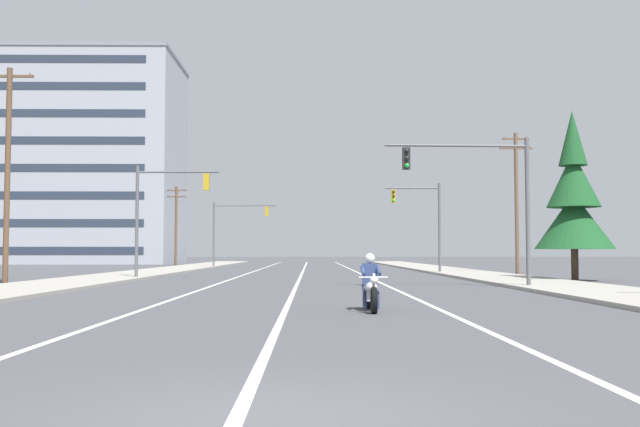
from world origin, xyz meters
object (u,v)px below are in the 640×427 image
object	(u,v)px
motorcycle_with_rider	(371,288)
traffic_signal_near_left	(161,204)
utility_pole_left_far	(176,223)
traffic_signal_mid_left	(232,223)
conifer_tree_right_verge_near	(574,202)
traffic_signal_near_right	(485,187)
utility_pole_left_near	(8,170)
apartment_building_far_left_block	(65,161)
utility_pole_right_far	(516,198)
traffic_signal_mid_right	(424,215)

from	to	relation	value
motorcycle_with_rider	traffic_signal_near_left	bearing A→B (deg)	115.11
traffic_signal_near_left	utility_pole_left_far	distance (m)	34.35
motorcycle_with_rider	traffic_signal_near_left	xyz separation A→B (m)	(-9.77, 20.84, 3.49)
traffic_signal_mid_left	conifer_tree_right_verge_near	xyz separation A→B (m)	(20.94, -31.23, -0.14)
traffic_signal_near_right	traffic_signal_mid_left	bearing A→B (deg)	110.84
traffic_signal_near_right	traffic_signal_near_left	xyz separation A→B (m)	(-15.39, 9.89, -0.09)
traffic_signal_near_right	utility_pole_left_near	bearing A→B (deg)	168.14
traffic_signal_mid_left	apartment_building_far_left_block	bearing A→B (deg)	136.19
utility_pole_left_near	motorcycle_with_rider	bearing A→B (deg)	-44.30
utility_pole_right_far	utility_pole_left_far	world-z (taller)	utility_pole_right_far
conifer_tree_right_verge_near	traffic_signal_near_right	bearing A→B (deg)	-131.12
traffic_signal_mid_right	traffic_signal_mid_left	size ratio (longest dim) A/B	1.00
traffic_signal_near_right	traffic_signal_near_left	size ratio (longest dim) A/B	1.00
utility_pole_left_near	conifer_tree_right_verge_near	bearing A→B (deg)	5.59
motorcycle_with_rider	utility_pole_left_near	xyz separation A→B (m)	(-15.83, 15.45, 4.74)
apartment_building_far_left_block	utility_pole_right_far	bearing A→B (deg)	-43.14
traffic_signal_near_right	traffic_signal_mid_left	world-z (taller)	same
traffic_signal_near_right	apartment_building_far_left_block	size ratio (longest dim) A/B	0.22
traffic_signal_mid_right	utility_pole_left_near	xyz separation A→B (m)	(-22.05, -15.15, 1.30)
traffic_signal_mid_right	traffic_signal_near_right	bearing A→B (deg)	-91.72
utility_pole_left_near	utility_pole_left_far	distance (m)	39.29
traffic_signal_near_right	utility_pole_right_far	distance (m)	20.13
traffic_signal_mid_right	utility_pole_left_near	world-z (taller)	utility_pole_left_near
utility_pole_right_far	apartment_building_far_left_block	xyz separation A→B (m)	(-45.28, 42.43, 7.91)
traffic_signal_mid_right	traffic_signal_mid_left	distance (m)	24.19
utility_pole_left_far	conifer_tree_right_verge_near	size ratio (longest dim) A/B	0.93
traffic_signal_mid_right	conifer_tree_right_verge_near	bearing A→B (deg)	-65.32
traffic_signal_near_left	utility_pole_right_far	world-z (taller)	utility_pole_right_far
traffic_signal_mid_left	conifer_tree_right_verge_near	bearing A→B (deg)	-56.15
traffic_signal_mid_right	conifer_tree_right_verge_near	size ratio (longest dim) A/B	0.71
traffic_signal_near_left	traffic_signal_near_right	bearing A→B (deg)	-32.74
utility_pole_left_far	apartment_building_far_left_block	xyz separation A→B (m)	(-17.55, 17.59, 8.63)
traffic_signal_mid_left	utility_pole_right_far	xyz separation A→B (m)	(21.39, -19.51, 0.97)
motorcycle_with_rider	traffic_signal_near_right	world-z (taller)	traffic_signal_near_right
traffic_signal_mid_left	apartment_building_far_left_block	distance (m)	34.27
motorcycle_with_rider	apartment_building_far_left_block	world-z (taller)	apartment_building_far_left_block
utility_pole_right_far	traffic_signal_mid_left	bearing A→B (deg)	137.63
traffic_signal_near_left	traffic_signal_mid_left	world-z (taller)	same
motorcycle_with_rider	traffic_signal_near_left	world-z (taller)	traffic_signal_near_left
apartment_building_far_left_block	motorcycle_with_rider	bearing A→B (deg)	-65.54
utility_pole_left_far	apartment_building_far_left_block	bearing A→B (deg)	134.94
traffic_signal_mid_left	conifer_tree_right_verge_near	size ratio (longest dim) A/B	0.71
motorcycle_with_rider	apartment_building_far_left_block	xyz separation A→B (m)	(-32.90, 72.32, 12.45)
traffic_signal_mid_left	utility_pole_left_near	bearing A→B (deg)	-101.36
utility_pole_left_far	traffic_signal_near_right	bearing A→B (deg)	-64.40
utility_pole_right_far	traffic_signal_near_right	bearing A→B (deg)	-109.62
traffic_signal_mid_left	utility_pole_left_far	size ratio (longest dim) A/B	0.76
traffic_signal_near_left	traffic_signal_mid_right	size ratio (longest dim) A/B	1.00
traffic_signal_mid_left	utility_pole_left_near	xyz separation A→B (m)	(-6.82, -33.95, 1.16)
traffic_signal_near_right	traffic_signal_mid_left	xyz separation A→B (m)	(-14.64, 38.45, 0.00)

